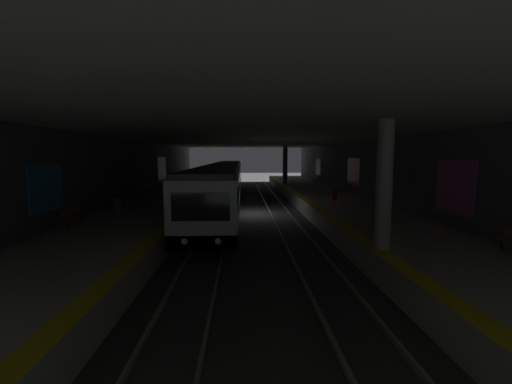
% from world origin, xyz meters
% --- Properties ---
extents(ground_plane, '(120.00, 120.00, 0.00)m').
position_xyz_m(ground_plane, '(0.00, 0.00, 0.00)').
color(ground_plane, '#383A38').
extents(track_left, '(60.00, 1.53, 0.16)m').
position_xyz_m(track_left, '(0.00, -2.20, 0.08)').
color(track_left, gray).
rests_on(track_left, ground).
extents(track_right, '(60.00, 1.53, 0.16)m').
position_xyz_m(track_right, '(0.00, 2.20, 0.08)').
color(track_right, gray).
rests_on(track_right, ground).
extents(platform_left, '(60.00, 5.30, 1.06)m').
position_xyz_m(platform_left, '(0.00, -6.55, 0.53)').
color(platform_left, '#B7B2A8').
rests_on(platform_left, ground).
extents(platform_right, '(60.00, 5.30, 1.06)m').
position_xyz_m(platform_right, '(0.00, 6.55, 0.53)').
color(platform_right, '#B7B2A8').
rests_on(platform_right, ground).
extents(wall_left, '(60.00, 0.56, 5.60)m').
position_xyz_m(wall_left, '(0.02, -9.45, 2.80)').
color(wall_left, '#56565B').
rests_on(wall_left, ground).
extents(wall_right, '(60.00, 0.56, 5.60)m').
position_xyz_m(wall_right, '(0.02, 9.45, 2.80)').
color(wall_right, '#56565B').
rests_on(wall_right, ground).
extents(ceiling_slab, '(60.00, 19.40, 0.40)m').
position_xyz_m(ceiling_slab, '(0.00, 0.00, 5.80)').
color(ceiling_slab, beige).
rests_on(ceiling_slab, wall_left).
extents(pillar_near, '(0.56, 0.56, 4.55)m').
position_xyz_m(pillar_near, '(-13.14, -4.35, 3.33)').
color(pillar_near, gray).
rests_on(pillar_near, platform_left).
extents(pillar_far, '(0.56, 0.56, 4.55)m').
position_xyz_m(pillar_far, '(13.42, -4.35, 3.33)').
color(pillar_far, gray).
rests_on(pillar_far, platform_left).
extents(metro_train, '(36.57, 2.83, 3.49)m').
position_xyz_m(metro_train, '(6.42, 2.20, 2.02)').
color(metro_train, '#B7BCC6').
rests_on(metro_train, track_right).
extents(bench_left_mid, '(1.70, 0.47, 0.86)m').
position_xyz_m(bench_left_mid, '(5.81, -8.53, 1.57)').
color(bench_left_mid, '#262628').
rests_on(bench_left_mid, platform_left).
extents(bench_left_far, '(1.70, 0.47, 0.86)m').
position_xyz_m(bench_left_far, '(16.45, -8.53, 1.57)').
color(bench_left_far, '#262628').
rests_on(bench_left_far, platform_left).
extents(bench_right_near, '(1.70, 0.47, 0.86)m').
position_xyz_m(bench_right_near, '(-8.76, 8.53, 1.57)').
color(bench_right_near, '#262628').
rests_on(bench_right_near, platform_right).
extents(bench_right_mid, '(1.70, 0.47, 0.86)m').
position_xyz_m(bench_right_mid, '(2.81, 8.53, 1.57)').
color(bench_right_mid, '#262628').
rests_on(bench_right_mid, platform_right).
extents(bench_right_far, '(1.70, 0.47, 0.86)m').
position_xyz_m(bench_right_far, '(16.19, 8.53, 1.57)').
color(bench_right_far, '#262628').
rests_on(bench_right_far, platform_right).
extents(person_waiting_near, '(0.60, 0.22, 1.54)m').
position_xyz_m(person_waiting_near, '(11.56, 7.25, 1.87)').
color(person_waiting_near, '#2E2E2E').
rests_on(person_waiting_near, platform_right).
extents(person_walking_mid, '(0.60, 0.22, 1.63)m').
position_xyz_m(person_walking_mid, '(-2.69, 7.85, 1.93)').
color(person_walking_mid, '#383838').
rests_on(person_walking_mid, platform_right).
extents(suitcase_rolling, '(0.36, 0.28, 0.99)m').
position_xyz_m(suitcase_rolling, '(-0.11, -6.33, 1.40)').
color(suitcase_rolling, maroon).
rests_on(suitcase_rolling, platform_left).
extents(trash_bin, '(0.44, 0.44, 0.85)m').
position_xyz_m(trash_bin, '(-5.28, 7.80, 1.48)').
color(trash_bin, '#595B5E').
rests_on(trash_bin, platform_right).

